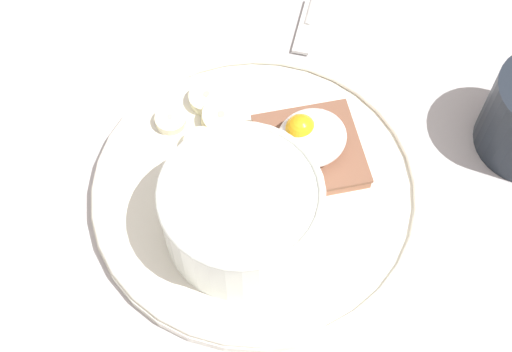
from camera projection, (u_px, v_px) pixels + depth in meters
ground_plane at (256, 199)px, 61.81cm from camera, size 120.00×120.00×2.00cm
plate at (256, 189)px, 60.26cm from camera, size 27.83×27.83×1.60cm
oatmeal_bowl at (241, 210)px, 55.24cm from camera, size 12.69×12.69×6.61cm
toast_slice at (308, 148)px, 61.24cm from camera, size 11.34×11.34×1.28cm
poached_egg at (308, 134)px, 59.43cm from camera, size 7.32×6.41×3.58cm
banana_slice_front at (171, 120)px, 62.89cm from camera, size 3.51×3.56×1.27cm
banana_slice_left at (221, 118)px, 62.73cm from camera, size 4.37×4.49×1.87cm
banana_slice_back at (207, 98)px, 63.86cm from camera, size 3.46×3.35×1.64cm
banana_slice_right at (201, 145)px, 61.45cm from camera, size 4.05×4.09×1.44cm
knife at (313, 4)px, 71.37cm from camera, size 10.45×9.45×0.80cm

